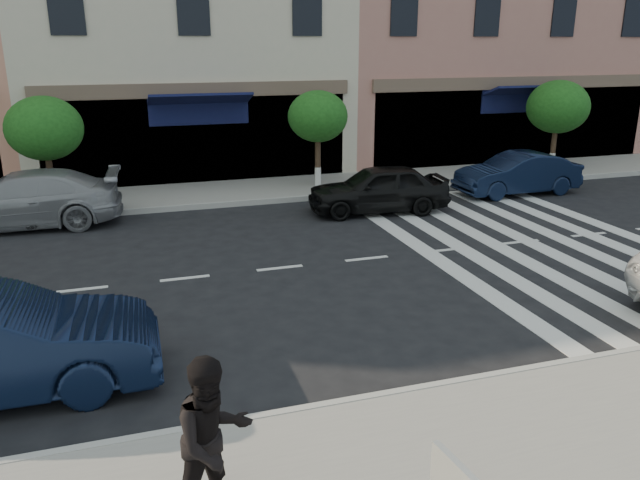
{
  "coord_description": "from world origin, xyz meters",
  "views": [
    {
      "loc": [
        -2.98,
        -8.19,
        4.63
      ],
      "look_at": [
        0.09,
        1.45,
        1.4
      ],
      "focal_mm": 35.0,
      "sensor_mm": 36.0,
      "label": 1
    }
  ],
  "objects_px": {
    "car_far_right": "(517,174)",
    "walker": "(213,441)",
    "car_far_mid": "(378,189)",
    "car_far_left": "(22,200)"
  },
  "relations": [
    {
      "from": "car_far_right",
      "to": "walker",
      "type": "bearing_deg",
      "value": -45.3
    },
    {
      "from": "walker",
      "to": "car_far_mid",
      "type": "xyz_separation_m",
      "value": [
        6.21,
        10.74,
        -0.34
      ]
    },
    {
      "from": "walker",
      "to": "car_far_left",
      "type": "height_order",
      "value": "walker"
    },
    {
      "from": "walker",
      "to": "car_far_right",
      "type": "height_order",
      "value": "walker"
    },
    {
      "from": "walker",
      "to": "car_far_right",
      "type": "bearing_deg",
      "value": 23.13
    },
    {
      "from": "car_far_left",
      "to": "car_far_mid",
      "type": "distance_m",
      "value": 9.49
    },
    {
      "from": "car_far_left",
      "to": "car_far_right",
      "type": "height_order",
      "value": "car_far_left"
    },
    {
      "from": "walker",
      "to": "car_far_right",
      "type": "distance_m",
      "value": 16.04
    },
    {
      "from": "car_far_left",
      "to": "car_far_mid",
      "type": "bearing_deg",
      "value": 84.76
    },
    {
      "from": "walker",
      "to": "car_far_right",
      "type": "relative_size",
      "value": 0.44
    }
  ]
}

